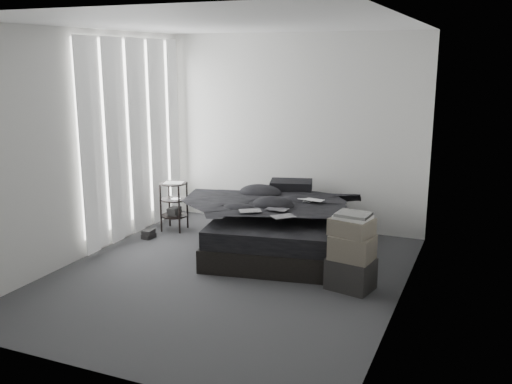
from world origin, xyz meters
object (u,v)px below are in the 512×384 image
at_px(laptop, 309,195).
at_px(box_lower, 351,274).
at_px(bed, 279,240).
at_px(side_stand, 174,207).

height_order(laptop, box_lower, laptop).
relative_size(laptop, box_lower, 0.70).
height_order(bed, box_lower, box_lower).
relative_size(bed, box_lower, 4.40).
distance_m(bed, laptop, 0.67).
xyz_separation_m(laptop, side_stand, (-1.94, 0.14, -0.38)).
relative_size(bed, laptop, 6.24).
bearing_deg(side_stand, box_lower, -21.40).
bearing_deg(side_stand, bed, -8.75).
bearing_deg(box_lower, side_stand, 158.60).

